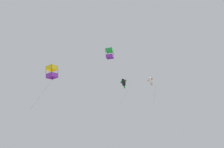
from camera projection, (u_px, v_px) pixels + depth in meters
name	position (u px, v px, depth m)	size (l,w,h in m)	color
kite_fish_low_drifter	(124.00, 82.00, 40.01)	(2.06, 1.58, 6.09)	black
kite_box_upper_right	(52.00, 72.00, 28.08)	(2.99, 2.45, 7.41)	yellow
kite_box_highest	(110.00, 53.00, 23.96)	(0.88, 1.23, 1.52)	green
kite_fish_near_right	(150.00, 80.00, 33.31)	(1.36, 1.07, 5.52)	white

